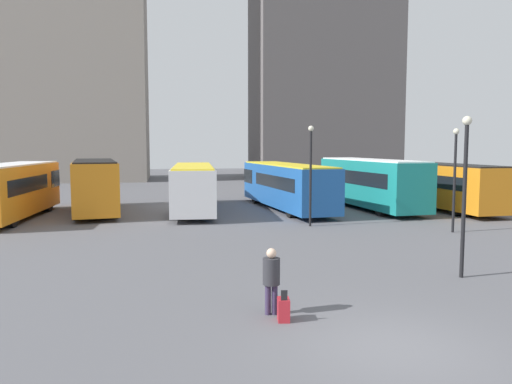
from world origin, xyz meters
TOP-DOWN VIEW (x-y plane):
  - ground_plane at (0.00, 0.00)m, footprint 160.00×160.00m
  - building_block_right at (15.36, 53.05)m, footprint 17.55×10.65m
  - bus_0 at (-12.83, 20.45)m, footprint 3.01×10.08m
  - bus_1 at (-8.71, 22.26)m, footprint 3.71×9.37m
  - bus_2 at (-2.83, 21.90)m, footprint 3.05×10.95m
  - bus_3 at (3.05, 21.95)m, footprint 3.62×12.00m
  - bus_4 at (8.46, 21.33)m, footprint 3.28×10.90m
  - bus_5 at (12.83, 21.14)m, footprint 2.97×12.56m
  - traveler at (-2.02, 2.44)m, footprint 0.47×0.47m
  - suitcase at (-1.83, 1.96)m, footprint 0.32×0.43m
  - lamp_post_0 at (2.65, 15.05)m, footprint 0.28×0.28m
  - lamp_post_1 at (4.44, 4.72)m, footprint 0.28×0.28m
  - lamp_post_2 at (8.73, 12.14)m, footprint 0.28×0.28m

SIDE VIEW (x-z plane):
  - ground_plane at x=0.00m, z-range 0.00..0.00m
  - suitcase at x=-1.83m, z-range -0.11..0.65m
  - traveler at x=-2.02m, z-range 0.15..1.76m
  - bus_2 at x=-2.83m, z-range 0.13..2.98m
  - bus_3 at x=3.05m, z-range 0.14..3.03m
  - bus_5 at x=12.83m, z-range 0.14..3.06m
  - bus_0 at x=-12.83m, z-range 0.13..3.19m
  - bus_1 at x=-8.71m, z-range 0.13..3.31m
  - bus_4 at x=8.46m, z-range 0.14..3.32m
  - lamp_post_2 at x=8.73m, z-range 0.48..5.32m
  - lamp_post_1 at x=4.44m, z-range 0.48..5.41m
  - lamp_post_0 at x=2.65m, z-range 0.49..5.52m
  - building_block_right at x=15.36m, z-range 0.00..43.36m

